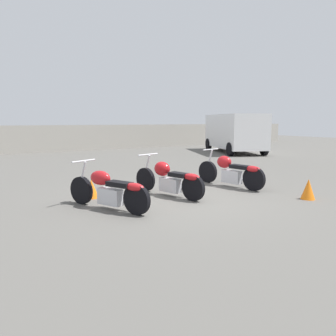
{
  "coord_description": "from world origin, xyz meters",
  "views": [
    {
      "loc": [
        -4.27,
        -6.19,
        1.8
      ],
      "look_at": [
        0.0,
        0.52,
        0.65
      ],
      "focal_mm": 35.0,
      "sensor_mm": 36.0,
      "label": 1
    }
  ],
  "objects_px": {
    "motorcycle_slot_0": "(109,190)",
    "motorcycle_slot_1": "(169,179)",
    "parked_van": "(234,131)",
    "traffic_cone_near": "(92,189)",
    "motorcycle_slot_2": "(231,171)",
    "traffic_cone_far": "(308,189)"
  },
  "relations": [
    {
      "from": "motorcycle_slot_1",
      "to": "traffic_cone_near",
      "type": "relative_size",
      "value": 4.86
    },
    {
      "from": "motorcycle_slot_0",
      "to": "traffic_cone_near",
      "type": "bearing_deg",
      "value": 64.18
    },
    {
      "from": "motorcycle_slot_1",
      "to": "traffic_cone_far",
      "type": "distance_m",
      "value": 3.24
    },
    {
      "from": "traffic_cone_near",
      "to": "motorcycle_slot_2",
      "type": "bearing_deg",
      "value": -11.71
    },
    {
      "from": "parked_van",
      "to": "traffic_cone_near",
      "type": "xyz_separation_m",
      "value": [
        -10.85,
        -6.6,
        -0.98
      ]
    },
    {
      "from": "traffic_cone_near",
      "to": "traffic_cone_far",
      "type": "xyz_separation_m",
      "value": [
        4.18,
        -2.81,
        0.02
      ]
    },
    {
      "from": "parked_van",
      "to": "traffic_cone_far",
      "type": "bearing_deg",
      "value": -102.45
    },
    {
      "from": "motorcycle_slot_0",
      "to": "traffic_cone_far",
      "type": "distance_m",
      "value": 4.53
    },
    {
      "from": "motorcycle_slot_2",
      "to": "parked_van",
      "type": "xyz_separation_m",
      "value": [
        7.16,
        7.36,
        0.77
      ]
    },
    {
      "from": "motorcycle_slot_1",
      "to": "parked_van",
      "type": "bearing_deg",
      "value": 24.2
    },
    {
      "from": "motorcycle_slot_1",
      "to": "traffic_cone_near",
      "type": "bearing_deg",
      "value": 139.84
    },
    {
      "from": "motorcycle_slot_2",
      "to": "traffic_cone_far",
      "type": "xyz_separation_m",
      "value": [
        0.5,
        -2.04,
        -0.19
      ]
    },
    {
      "from": "parked_van",
      "to": "motorcycle_slot_1",
      "type": "bearing_deg",
      "value": -118.35
    },
    {
      "from": "motorcycle_slot_0",
      "to": "motorcycle_slot_2",
      "type": "relative_size",
      "value": 0.91
    },
    {
      "from": "motorcycle_slot_0",
      "to": "motorcycle_slot_1",
      "type": "relative_size",
      "value": 0.94
    },
    {
      "from": "motorcycle_slot_0",
      "to": "motorcycle_slot_1",
      "type": "xyz_separation_m",
      "value": [
        1.69,
        0.38,
        0.01
      ]
    },
    {
      "from": "motorcycle_slot_0",
      "to": "motorcycle_slot_2",
      "type": "xyz_separation_m",
      "value": [
        3.72,
        0.4,
        0.02
      ]
    },
    {
      "from": "motorcycle_slot_2",
      "to": "traffic_cone_far",
      "type": "height_order",
      "value": "motorcycle_slot_2"
    },
    {
      "from": "motorcycle_slot_0",
      "to": "motorcycle_slot_1",
      "type": "distance_m",
      "value": 1.73
    },
    {
      "from": "traffic_cone_near",
      "to": "motorcycle_slot_0",
      "type": "bearing_deg",
      "value": -91.79
    },
    {
      "from": "motorcycle_slot_1",
      "to": "traffic_cone_near",
      "type": "distance_m",
      "value": 1.84
    },
    {
      "from": "motorcycle_slot_0",
      "to": "traffic_cone_far",
      "type": "bearing_deg",
      "value": -45.27
    }
  ]
}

